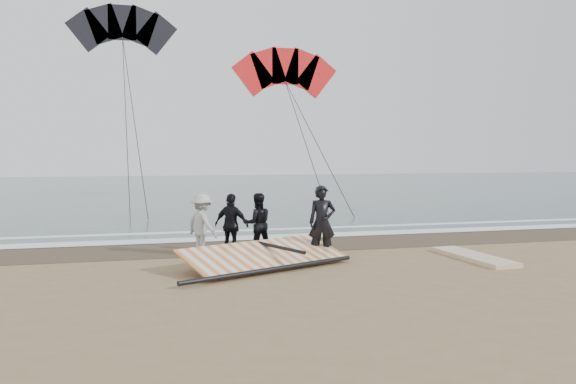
% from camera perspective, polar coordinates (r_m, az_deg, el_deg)
% --- Properties ---
extents(ground, '(120.00, 120.00, 0.00)m').
position_cam_1_polar(ground, '(11.91, 6.68, -8.58)').
color(ground, '#8C704C').
rests_on(ground, ground).
extents(sea, '(120.00, 54.00, 0.02)m').
position_cam_1_polar(sea, '(44.12, -8.89, 0.43)').
color(sea, '#233838').
rests_on(sea, ground).
extents(wet_sand, '(120.00, 2.80, 0.01)m').
position_cam_1_polar(wet_sand, '(16.11, 0.91, -5.29)').
color(wet_sand, '#4C3D2B').
rests_on(wet_sand, ground).
extents(foam_near, '(120.00, 0.90, 0.01)m').
position_cam_1_polar(foam_near, '(17.45, -0.31, -4.52)').
color(foam_near, white).
rests_on(foam_near, sea).
extents(foam_far, '(120.00, 0.45, 0.01)m').
position_cam_1_polar(foam_far, '(19.09, -1.55, -3.81)').
color(foam_far, white).
rests_on(foam_far, sea).
extents(man_main, '(0.73, 0.54, 1.81)m').
position_cam_1_polar(man_main, '(13.71, 3.48, -3.10)').
color(man_main, black).
rests_on(man_main, ground).
extents(board_white, '(0.90, 2.67, 0.11)m').
position_cam_1_polar(board_white, '(14.57, 18.31, -6.26)').
color(board_white, silver).
rests_on(board_white, ground).
extents(board_cream, '(1.39, 2.52, 0.10)m').
position_cam_1_polar(board_cream, '(15.84, 0.65, -5.28)').
color(board_cream, beige).
rests_on(board_cream, ground).
extents(trio_cluster, '(2.32, 1.32, 1.59)m').
position_cam_1_polar(trio_cluster, '(14.28, -6.14, -3.30)').
color(trio_cluster, black).
rests_on(trio_cluster, ground).
extents(sail_rig, '(4.12, 3.15, 0.50)m').
position_cam_1_polar(sail_rig, '(12.93, -2.74, -6.69)').
color(sail_rig, black).
rests_on(sail_rig, ground).
extents(kite_red, '(6.54, 5.00, 11.83)m').
position_cam_1_polar(kite_red, '(31.99, -0.28, 11.78)').
color(kite_red, red).
rests_on(kite_red, ground).
extents(kite_dark, '(6.86, 6.16, 15.33)m').
position_cam_1_polar(kite_dark, '(35.05, -16.47, 15.32)').
color(kite_dark, black).
rests_on(kite_dark, ground).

